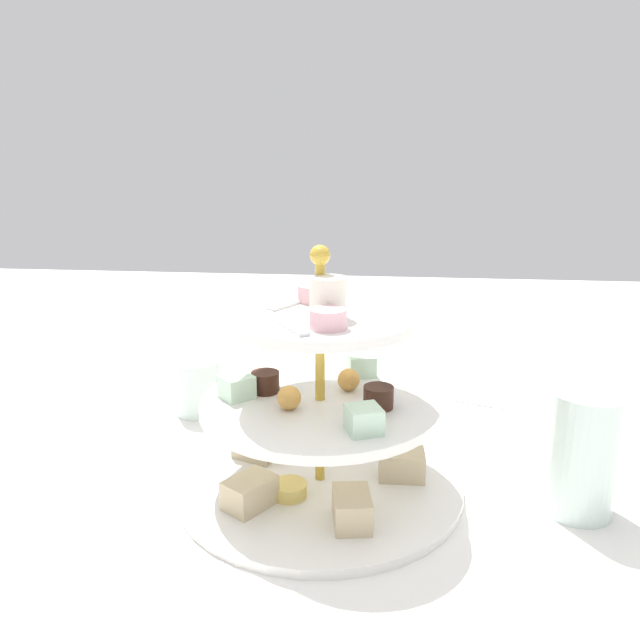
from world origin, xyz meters
TOP-DOWN VIEW (x-y plane):
  - ground_plane at (0.00, 0.00)m, footprint 2.40×2.40m
  - tiered_serving_stand at (0.00, -0.00)m, footprint 0.30×0.30m
  - water_glass_tall_right at (0.02, 0.26)m, footprint 0.07×0.07m
  - water_glass_short_left at (-0.18, -0.19)m, footprint 0.06×0.06m
  - teacup_with_saucer at (-0.26, -0.07)m, footprint 0.09×0.09m
  - butter_knife_right at (-0.27, 0.16)m, footprint 0.07×0.16m

SIDE VIEW (x-z plane):
  - ground_plane at x=0.00m, z-range 0.00..0.00m
  - butter_knife_right at x=-0.27m, z-range 0.00..0.00m
  - teacup_with_saucer at x=-0.26m, z-range 0.00..0.05m
  - water_glass_short_left at x=-0.18m, z-range 0.00..0.07m
  - water_glass_tall_right at x=0.02m, z-range 0.00..0.13m
  - tiered_serving_stand at x=0.00m, z-range -0.06..0.20m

